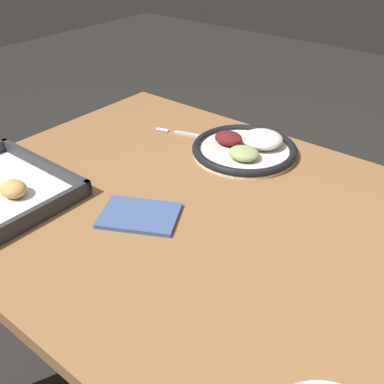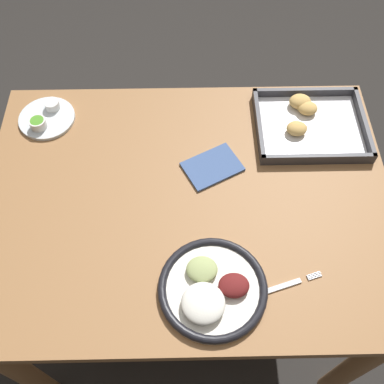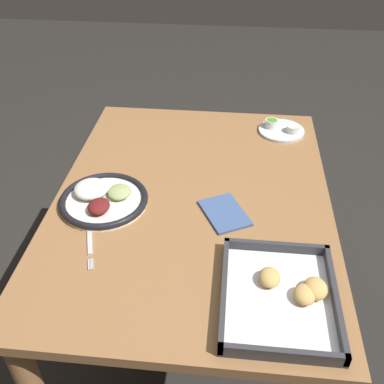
{
  "view_description": "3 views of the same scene",
  "coord_description": "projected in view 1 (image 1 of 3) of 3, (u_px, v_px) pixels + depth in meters",
  "views": [
    {
      "loc": [
        -0.45,
        0.58,
        1.26
      ],
      "look_at": [
        0.02,
        0.0,
        0.78
      ],
      "focal_mm": 42.0,
      "sensor_mm": 36.0,
      "label": 1
    },
    {
      "loc": [
        0.0,
        -0.61,
        1.74
      ],
      "look_at": [
        0.02,
        0.0,
        0.78
      ],
      "focal_mm": 42.0,
      "sensor_mm": 36.0,
      "label": 2
    },
    {
      "loc": [
        1.02,
        0.1,
        1.56
      ],
      "look_at": [
        0.02,
        0.0,
        0.78
      ],
      "focal_mm": 42.0,
      "sensor_mm": 36.0,
      "label": 3
    }
  ],
  "objects": [
    {
      "name": "dining_table",
      "position": [
        198.0,
        254.0,
        0.96
      ],
      "size": [
        1.07,
        0.8,
        0.75
      ],
      "color": "olive",
      "rests_on": "ground_plane"
    },
    {
      "name": "dinner_plate",
      "position": [
        246.0,
        148.0,
        1.08
      ],
      "size": [
        0.25,
        0.25,
        0.05
      ],
      "color": "white",
      "rests_on": "dining_table"
    },
    {
      "name": "fork",
      "position": [
        194.0,
        135.0,
        1.16
      ],
      "size": [
        0.19,
        0.07,
        0.0
      ],
      "rotation": [
        0.0,
        0.0,
        0.3
      ],
      "color": "silver",
      "rests_on": "dining_table"
    },
    {
      "name": "napkin",
      "position": [
        140.0,
        215.0,
        0.86
      ],
      "size": [
        0.18,
        0.16,
        0.01
      ],
      "color": "#3F598C",
      "rests_on": "dining_table"
    }
  ]
}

